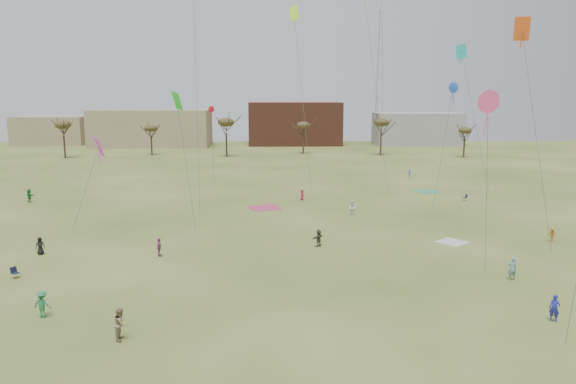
{
  "coord_description": "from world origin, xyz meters",
  "views": [
    {
      "loc": [
        -1.29,
        -34.22,
        13.91
      ],
      "look_at": [
        0.0,
        12.0,
        5.5
      ],
      "focal_mm": 33.2,
      "sensor_mm": 36.0,
      "label": 1
    }
  ],
  "objects_px": {
    "flyer_near_right": "(555,308)",
    "radio_tower": "(379,77)",
    "camp_chair_left": "(15,275)",
    "camp_chair_right": "(465,199)",
    "flyer_near_center": "(42,304)"
  },
  "relations": [
    {
      "from": "camp_chair_left",
      "to": "camp_chair_right",
      "type": "relative_size",
      "value": 1.0
    },
    {
      "from": "camp_chair_left",
      "to": "radio_tower",
      "type": "xyz_separation_m",
      "value": [
        51.26,
        119.41,
        18.95
      ]
    },
    {
      "from": "camp_chair_left",
      "to": "camp_chair_right",
      "type": "xyz_separation_m",
      "value": [
        45.65,
        29.52,
        0.0
      ]
    },
    {
      "from": "camp_chair_left",
      "to": "radio_tower",
      "type": "bearing_deg",
      "value": 13.48
    },
    {
      "from": "camp_chair_right",
      "to": "camp_chair_left",
      "type": "bearing_deg",
      "value": -62.23
    },
    {
      "from": "flyer_near_right",
      "to": "radio_tower",
      "type": "bearing_deg",
      "value": 125.47
    },
    {
      "from": "camp_chair_left",
      "to": "radio_tower",
      "type": "height_order",
      "value": "radio_tower"
    },
    {
      "from": "camp_chair_right",
      "to": "radio_tower",
      "type": "bearing_deg",
      "value": 171.32
    },
    {
      "from": "camp_chair_left",
      "to": "flyer_near_right",
      "type": "bearing_deg",
      "value": -66.84
    },
    {
      "from": "camp_chair_left",
      "to": "flyer_near_center",
      "type": "bearing_deg",
      "value": -108.17
    },
    {
      "from": "flyer_near_right",
      "to": "camp_chair_left",
      "type": "height_order",
      "value": "flyer_near_right"
    },
    {
      "from": "flyer_near_center",
      "to": "flyer_near_right",
      "type": "relative_size",
      "value": 1.02
    },
    {
      "from": "flyer_near_right",
      "to": "radio_tower",
      "type": "distance_m",
      "value": 130.47
    },
    {
      "from": "flyer_near_right",
      "to": "camp_chair_left",
      "type": "xyz_separation_m",
      "value": [
        -37.44,
        9.02,
        -0.6
      ]
    },
    {
      "from": "radio_tower",
      "to": "camp_chair_left",
      "type": "bearing_deg",
      "value": -113.23
    }
  ]
}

